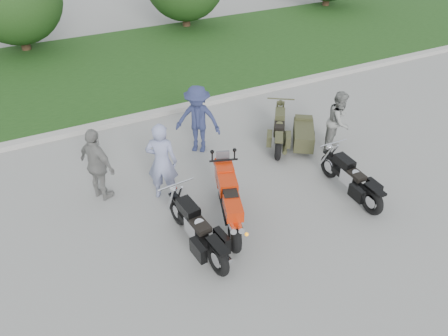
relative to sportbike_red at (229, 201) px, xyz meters
name	(u,v)px	position (x,y,z in m)	size (l,w,h in m)	color
ground	(262,237)	(0.43, -0.67, -0.63)	(80.00, 80.00, 0.00)	gray
curb	(161,112)	(0.43, 5.33, -0.55)	(60.00, 0.30, 0.15)	#ABA8A1
grass_strip	(123,66)	(0.43, 9.48, -0.56)	(60.00, 8.00, 0.14)	#27511C
sportbike_red	(229,201)	(0.00, 0.00, 0.00)	(0.91, 2.18, 1.06)	black
cruiser_left	(199,232)	(-0.85, -0.38, -0.18)	(0.50, 2.27, 0.87)	black
cruiser_right	(353,181)	(2.94, -0.40, -0.21)	(0.36, 2.12, 0.82)	black
cruiser_sidecar	(293,134)	(2.96, 2.00, -0.24)	(1.71, 2.00, 0.83)	black
person_stripe	(162,162)	(-0.87, 1.51, 0.32)	(0.69, 0.45, 1.88)	#8891BA
person_grey	(339,121)	(3.93, 1.41, 0.19)	(0.79, 0.62, 1.63)	gray
person_denim	(198,120)	(0.63, 2.97, 0.29)	(1.18, 0.68, 1.83)	navy
person_back	(98,165)	(-2.14, 2.13, 0.25)	(1.03, 0.43, 1.75)	gray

